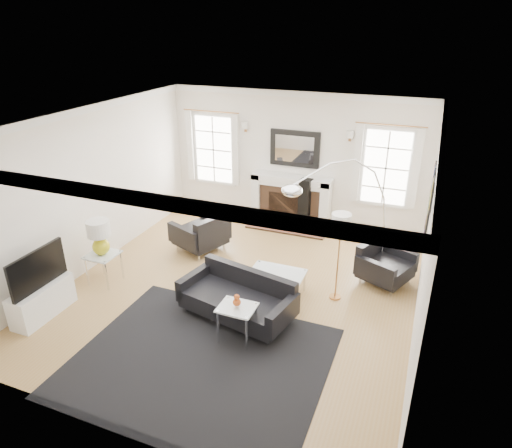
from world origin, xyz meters
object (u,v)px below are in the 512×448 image
at_px(fireplace, 291,202).
at_px(sofa, 239,298).
at_px(armchair_right, 383,265).
at_px(gourd_lamp, 99,235).
at_px(armchair_left, 202,234).
at_px(arc_floor_lamp, 341,218).
at_px(coffee_table, 274,279).

bearing_deg(fireplace, sofa, -85.21).
distance_m(armchair_right, gourd_lamp, 4.71).
relative_size(sofa, armchair_left, 1.60).
relative_size(armchair_left, armchair_right, 1.08).
relative_size(gourd_lamp, arc_floor_lamp, 0.27).
relative_size(fireplace, coffee_table, 1.96).
height_order(fireplace, arc_floor_lamp, arc_floor_lamp).
height_order(armchair_left, armchair_right, armchair_left).
relative_size(coffee_table, gourd_lamp, 1.44).
relative_size(fireplace, arc_floor_lamp, 0.76).
xyz_separation_m(armchair_left, gourd_lamp, (-0.99, -1.65, 0.53)).
xyz_separation_m(sofa, armchair_right, (1.86, 1.78, 0.01)).
xyz_separation_m(fireplace, gourd_lamp, (-2.20, -3.37, 0.33)).
relative_size(sofa, arc_floor_lamp, 0.82).
relative_size(sofa, armchair_right, 1.73).
bearing_deg(gourd_lamp, arc_floor_lamp, 20.74).
bearing_deg(arc_floor_lamp, gourd_lamp, -159.26).
relative_size(fireplace, armchair_left, 1.48).
xyz_separation_m(gourd_lamp, arc_floor_lamp, (3.64, 1.38, 0.33)).
distance_m(gourd_lamp, arc_floor_lamp, 3.90).
height_order(armchair_right, gourd_lamp, gourd_lamp).
height_order(armchair_right, coffee_table, armchair_right).
distance_m(sofa, armchair_right, 2.58).
height_order(fireplace, armchair_left, fireplace).
relative_size(coffee_table, arc_floor_lamp, 0.39).
xyz_separation_m(armchair_right, coffee_table, (-1.54, -1.15, 0.04)).
distance_m(sofa, arc_floor_lamp, 2.05).
bearing_deg(coffee_table, sofa, -117.12).
xyz_separation_m(fireplace, coffee_table, (0.61, -2.81, -0.19)).
bearing_deg(armchair_left, arc_floor_lamp, -5.82).
bearing_deg(arc_floor_lamp, fireplace, 125.72).
bearing_deg(armchair_right, gourd_lamp, -158.42).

